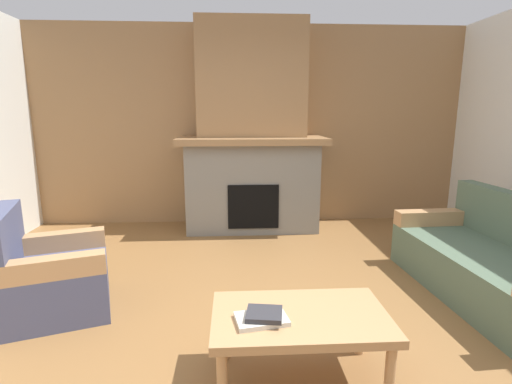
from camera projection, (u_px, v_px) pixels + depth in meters
ground at (270, 334)px, 2.74m from camera, size 9.00×9.00×0.00m
wall_back_wood_panel at (250, 126)px, 5.40m from camera, size 6.00×0.12×2.70m
fireplace at (252, 142)px, 5.07m from camera, size 1.90×0.82×2.70m
couch at (495, 265)px, 3.26m from camera, size 0.93×1.84×0.85m
armchair at (48, 276)px, 3.01m from camera, size 0.96×0.96×0.85m
coffee_table at (300, 322)px, 2.20m from camera, size 1.00×0.60×0.43m
book_stack_near_edge at (263, 317)px, 2.10m from camera, size 0.31×0.23×0.06m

